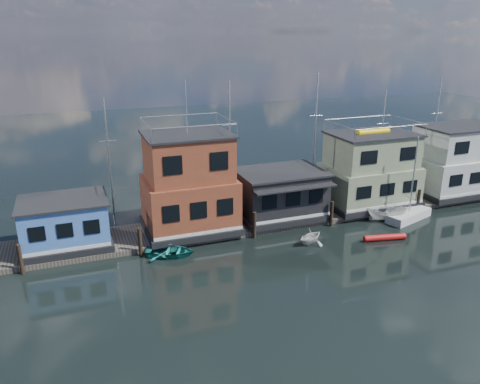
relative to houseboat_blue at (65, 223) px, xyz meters
name	(u,v)px	position (x,y,z in m)	size (l,w,h in m)	color
ground	(364,284)	(18.00, -12.00, -2.21)	(160.00, 160.00, 0.00)	black
dock	(285,217)	(18.00, 0.00, -2.01)	(48.00, 5.00, 0.40)	#595147
houseboat_blue	(65,223)	(0.00, 0.00, 0.00)	(6.40, 4.90, 3.66)	black
houseboat_red	(189,185)	(9.50, 0.00, 1.90)	(7.40, 5.90, 11.86)	black
houseboat_dark	(280,194)	(17.50, -0.02, 0.21)	(7.40, 6.10, 4.06)	black
houseboat_green	(370,171)	(26.50, 0.00, 1.34)	(8.40, 5.90, 7.03)	black
houseboat_white	(455,161)	(36.50, 0.00, 1.33)	(8.40, 5.90, 6.66)	black
pilings	(296,219)	(17.67, -2.80, -1.11)	(42.28, 0.28, 2.20)	#2D2116
background_masts	(304,139)	(22.76, 6.00, 3.35)	(36.40, 0.16, 12.00)	silver
day_sailer	(409,215)	(28.15, -3.88, -1.77)	(4.94, 2.95, 7.39)	silver
motorboat	(387,214)	(26.13, -3.48, -1.54)	(1.30, 3.47, 1.34)	silver
red_kayak	(385,237)	(23.48, -6.81, -1.96)	(0.50, 0.50, 3.40)	red
dinghy_teal	(170,251)	(7.02, -3.60, -1.83)	(2.59, 3.63, 0.75)	#217B75
dinghy_white	(310,236)	(17.68, -5.30, -1.57)	(2.07, 2.40, 1.26)	silver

